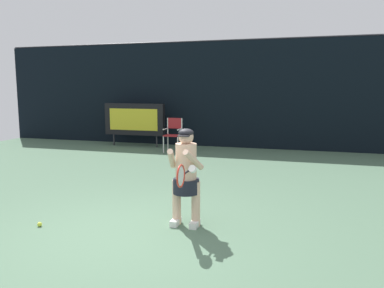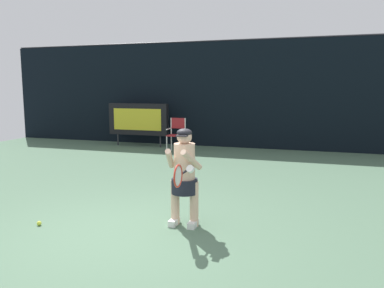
{
  "view_description": "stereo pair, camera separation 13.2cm",
  "coord_description": "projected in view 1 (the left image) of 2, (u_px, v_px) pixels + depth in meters",
  "views": [
    {
      "loc": [
        2.38,
        -4.64,
        2.04
      ],
      "look_at": [
        0.41,
        1.88,
        1.05
      ],
      "focal_mm": 36.23,
      "sensor_mm": 36.0,
      "label": 1
    },
    {
      "loc": [
        2.51,
        -4.6,
        2.04
      ],
      "look_at": [
        0.41,
        1.88,
        1.05
      ],
      "focal_mm": 36.23,
      "sensor_mm": 36.0,
      "label": 2
    }
  ],
  "objects": [
    {
      "name": "ground",
      "position": [
        118.0,
        242.0,
        5.2
      ],
      "size": [
        18.0,
        22.0,
        0.03
      ],
      "color": "#4A6850"
    },
    {
      "name": "backdrop_screen",
      "position": [
        237.0,
        95.0,
        13.16
      ],
      "size": [
        18.0,
        0.12,
        3.66
      ],
      "color": "black",
      "rests_on": "ground"
    },
    {
      "name": "scoreboard",
      "position": [
        134.0,
        119.0,
        13.53
      ],
      "size": [
        2.2,
        0.21,
        1.5
      ],
      "color": "black",
      "rests_on": "ground"
    },
    {
      "name": "umpire_chair",
      "position": [
        173.0,
        133.0,
        12.38
      ],
      "size": [
        0.52,
        0.44,
        1.08
      ],
      "color": "white",
      "rests_on": "ground"
    },
    {
      "name": "water_bottle",
      "position": [
        181.0,
        150.0,
        12.04
      ],
      "size": [
        0.07,
        0.07,
        0.27
      ],
      "color": "#D85F25",
      "rests_on": "ground"
    },
    {
      "name": "tennis_player",
      "position": [
        186.0,
        174.0,
        5.69
      ],
      "size": [
        0.53,
        0.6,
        1.46
      ],
      "color": "white",
      "rests_on": "ground"
    },
    {
      "name": "tennis_racket",
      "position": [
        181.0,
        176.0,
        5.11
      ],
      "size": [
        0.03,
        0.6,
        0.31
      ],
      "rotation": [
        0.0,
        0.0,
        -0.13
      ],
      "color": "black"
    },
    {
      "name": "tennis_ball_loose",
      "position": [
        40.0,
        224.0,
        5.74
      ],
      "size": [
        0.07,
        0.07,
        0.07
      ],
      "color": "#CCDB3D",
      "rests_on": "ground"
    }
  ]
}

